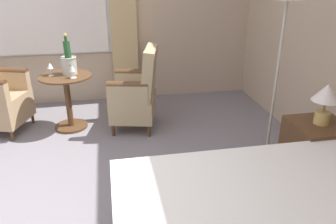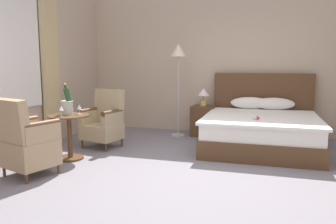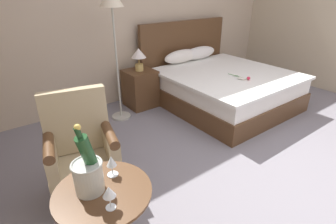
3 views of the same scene
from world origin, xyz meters
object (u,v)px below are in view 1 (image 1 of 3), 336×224
object	(u,v)px
wine_glass_near_edge	(72,69)
armchair_by_window	(137,93)
side_table_round	(68,98)
champagne_bucket	(69,62)
nightstand	(315,154)
wine_glass_near_bucket	(50,66)
floor_lamp_brass	(286,7)
bedside_lamp	(326,97)

from	to	relation	value
wine_glass_near_edge	armchair_by_window	xyz separation A→B (m)	(0.02, 0.72, -0.33)
side_table_round	champagne_bucket	distance (m)	0.42
nightstand	wine_glass_near_edge	distance (m)	2.65
nightstand	wine_glass_near_bucket	size ratio (longest dim) A/B	3.88
floor_lamp_brass	side_table_round	world-z (taller)	floor_lamp_brass
floor_lamp_brass	wine_glass_near_edge	distance (m)	2.31
bedside_lamp	wine_glass_near_bucket	xyz separation A→B (m)	(-1.63, -2.39, -0.05)
nightstand	floor_lamp_brass	world-z (taller)	floor_lamp_brass
armchair_by_window	wine_glass_near_edge	bearing A→B (deg)	-91.71
wine_glass_near_bucket	armchair_by_window	world-z (taller)	armchair_by_window
champagne_bucket	floor_lamp_brass	bearing A→B (deg)	58.95
floor_lamp_brass	armchair_by_window	size ratio (longest dim) A/B	1.82
side_table_round	wine_glass_near_edge	xyz separation A→B (m)	(0.12, 0.10, 0.38)
bedside_lamp	floor_lamp_brass	world-z (taller)	floor_lamp_brass
bedside_lamp	side_table_round	bearing A→B (deg)	-125.82
bedside_lamp	wine_glass_near_edge	xyz separation A→B (m)	(-1.49, -2.13, -0.06)
champagne_bucket	wine_glass_near_bucket	distance (m)	0.21
side_table_round	armchair_by_window	xyz separation A→B (m)	(0.14, 0.82, 0.05)
floor_lamp_brass	champagne_bucket	distance (m)	2.42
champagne_bucket	armchair_by_window	xyz separation A→B (m)	(0.19, 0.77, -0.37)
side_table_round	wine_glass_near_edge	distance (m)	0.41
wine_glass_near_bucket	wine_glass_near_edge	distance (m)	0.29
floor_lamp_brass	bedside_lamp	bearing A→B (deg)	22.69
side_table_round	wine_glass_near_edge	world-z (taller)	wine_glass_near_edge
nightstand	wine_glass_near_edge	xyz separation A→B (m)	(-1.49, -2.13, 0.47)
side_table_round	wine_glass_near_bucket	bearing A→B (deg)	-96.80
wine_glass_near_bucket	nightstand	bearing A→B (deg)	55.67
champagne_bucket	armchair_by_window	distance (m)	0.88
armchair_by_window	nightstand	bearing A→B (deg)	43.82
floor_lamp_brass	champagne_bucket	world-z (taller)	floor_lamp_brass
floor_lamp_brass	armchair_by_window	world-z (taller)	floor_lamp_brass
nightstand	bedside_lamp	bearing A→B (deg)	180.00
nightstand	side_table_round	world-z (taller)	side_table_round
side_table_round	wine_glass_near_bucket	world-z (taller)	wine_glass_near_bucket
wine_glass_near_edge	nightstand	bearing A→B (deg)	54.99
side_table_round	armchair_by_window	size ratio (longest dim) A/B	0.67
champagne_bucket	wine_glass_near_edge	size ratio (longest dim) A/B	3.12
bedside_lamp	wine_glass_near_edge	distance (m)	2.60
bedside_lamp	side_table_round	size ratio (longest dim) A/B	0.52
nightstand	champagne_bucket	world-z (taller)	champagne_bucket
bedside_lamp	side_table_round	world-z (taller)	bedside_lamp
side_table_round	wine_glass_near_bucket	size ratio (longest dim) A/B	4.34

